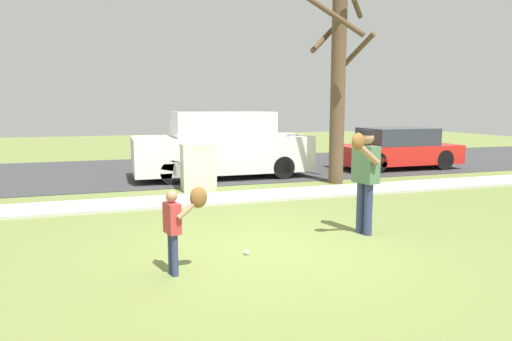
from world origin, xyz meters
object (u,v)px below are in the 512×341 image
Objects in this scene: person_child at (179,219)px; parked_van_white at (222,146)px; baseball at (247,252)px; utility_cabinet at (198,167)px; street_tree_near at (338,78)px; person_adult at (365,170)px; parked_hatchback_red at (397,149)px.

person_child is 7.67m from parked_van_white.
utility_cabinet reaches higher than baseball.
parked_van_white is (-2.68, 1.90, -1.88)m from street_tree_near.
person_adult is 2.34m from baseball.
street_tree_near is (1.91, 4.56, 1.73)m from person_adult.
parked_van_white is at bearing 0.33° from parked_hatchback_red.
person_child is 5.69m from utility_cabinet.
person_adult is 1.54× the size of person_child.
baseball is 0.01× the size of street_tree_near.
parked_hatchback_red is at bearing 26.52° from person_child.
person_adult is 6.50m from parked_van_white.
person_child is at bearing -102.81° from utility_cabinet.
baseball is at bearing 79.26° from parked_van_white.
street_tree_near reaches higher than parked_van_white.
utility_cabinet is 2.07m from parked_van_white.
utility_cabinet is (-1.79, 4.68, -0.48)m from person_adult.
utility_cabinet is at bearing 14.60° from parked_hatchback_red.
parked_hatchback_red is (8.19, 7.35, -0.04)m from person_child.
street_tree_near is at bearing 144.68° from parked_van_white.
baseball is 0.02× the size of parked_hatchback_red.
person_adult is at bearing 51.64° from parked_hatchback_red.
person_adult is 1.47× the size of utility_cabinet.
person_adult is 5.04m from utility_cabinet.
person_child is (-3.05, -0.86, -0.35)m from person_adult.
baseball is 7.03m from parked_van_white.
person_adult is 0.42× the size of parked_hatchback_red.
parked_van_white reaches higher than parked_hatchback_red.
baseball is (-2.07, -0.40, -1.01)m from person_adult.
baseball is (0.99, 0.46, -0.67)m from person_child.
baseball is 5.12m from utility_cabinet.
parked_van_white is at bearing 144.68° from street_tree_near.
street_tree_near is (3.98, 4.96, 2.75)m from baseball.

